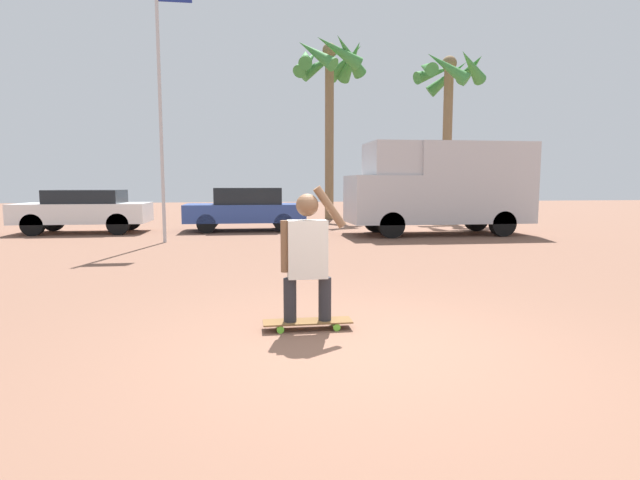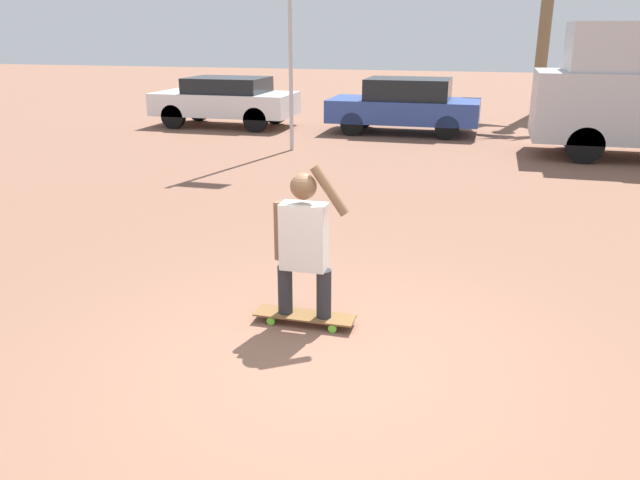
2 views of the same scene
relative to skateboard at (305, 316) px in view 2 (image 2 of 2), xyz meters
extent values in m
plane|color=brown|center=(0.39, -0.74, -0.08)|extent=(80.00, 80.00, 0.00)
cube|color=brown|center=(0.00, 0.00, 0.01)|extent=(0.97, 0.26, 0.02)
cylinder|color=#66C633|center=(-0.30, -0.11, -0.04)|extent=(0.08, 0.03, 0.08)
cylinder|color=#66C633|center=(-0.30, 0.11, -0.04)|extent=(0.08, 0.03, 0.08)
cylinder|color=#66C633|center=(0.30, -0.11, -0.04)|extent=(0.08, 0.03, 0.08)
cylinder|color=#66C633|center=(0.30, 0.11, -0.04)|extent=(0.08, 0.03, 0.08)
cylinder|color=#28282D|center=(-0.19, 0.00, 0.25)|extent=(0.14, 0.14, 0.47)
cylinder|color=#28282D|center=(0.19, 0.00, 0.25)|extent=(0.14, 0.14, 0.47)
cube|color=silver|center=(0.00, 0.00, 0.80)|extent=(0.42, 0.22, 0.62)
sphere|color=brown|center=(0.00, 0.00, 1.28)|extent=(0.24, 0.24, 0.24)
cylinder|color=brown|center=(-0.24, 0.00, 0.84)|extent=(0.09, 0.09, 0.55)
cylinder|color=brown|center=(0.24, 0.00, 1.25)|extent=(0.36, 0.09, 0.46)
cylinder|color=black|center=(3.53, 8.84, 0.31)|extent=(0.77, 0.28, 0.77)
cylinder|color=black|center=(3.53, 10.63, 0.31)|extent=(0.77, 0.28, 0.77)
cube|color=#BCBCC1|center=(3.45, 9.73, 1.03)|extent=(1.97, 2.06, 1.45)
cube|color=black|center=(3.05, 9.73, 1.32)|extent=(0.04, 1.75, 0.73)
cube|color=#BCBCC1|center=(3.74, 9.73, 2.26)|extent=(1.38, 1.90, 1.01)
cylinder|color=black|center=(-1.96, 11.10, 0.23)|extent=(0.62, 0.22, 0.62)
cylinder|color=black|center=(-1.96, 12.72, 0.23)|extent=(0.62, 0.22, 0.62)
cylinder|color=black|center=(0.52, 11.10, 0.23)|extent=(0.62, 0.22, 0.62)
cylinder|color=black|center=(0.52, 12.72, 0.23)|extent=(0.62, 0.22, 0.62)
cube|color=#2D4793|center=(-0.72, 11.91, 0.53)|extent=(4.00, 1.84, 0.60)
cube|color=black|center=(-0.62, 11.91, 1.10)|extent=(2.20, 1.62, 0.55)
cylinder|color=black|center=(-7.14, 10.98, 0.26)|extent=(0.68, 0.22, 0.68)
cylinder|color=black|center=(-7.14, 12.64, 0.26)|extent=(0.68, 0.22, 0.68)
cylinder|color=black|center=(-4.65, 10.98, 0.26)|extent=(0.68, 0.22, 0.68)
cylinder|color=black|center=(-4.65, 12.64, 0.26)|extent=(0.68, 0.22, 0.68)
cube|color=white|center=(-5.89, 11.81, 0.57)|extent=(4.02, 1.88, 0.63)
cube|color=black|center=(-5.79, 11.81, 1.10)|extent=(2.21, 1.65, 0.43)
camera|label=1|loc=(-0.63, -5.27, 1.50)|focal=28.00mm
camera|label=2|loc=(1.56, -5.19, 2.60)|focal=35.00mm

